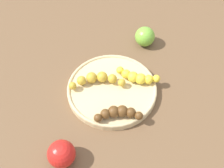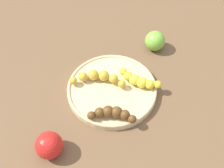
# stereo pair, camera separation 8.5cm
# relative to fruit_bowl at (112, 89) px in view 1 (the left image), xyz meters

# --- Properties ---
(ground_plane) EXTENTS (2.40, 2.40, 0.00)m
(ground_plane) POSITION_rel_fruit_bowl_xyz_m (0.00, 0.00, -0.01)
(ground_plane) COLOR brown
(fruit_bowl) EXTENTS (0.27, 0.27, 0.02)m
(fruit_bowl) POSITION_rel_fruit_bowl_xyz_m (0.00, 0.00, 0.00)
(fruit_bowl) COLOR #D1B784
(fruit_bowl) RESTS_ON ground_plane
(banana_overripe) EXTENTS (0.09, 0.11, 0.03)m
(banana_overripe) POSITION_rel_fruit_bowl_xyz_m (0.07, 0.07, 0.02)
(banana_overripe) COLOR #593819
(banana_overripe) RESTS_ON fruit_bowl
(banana_yellow) EXTENTS (0.06, 0.13, 0.03)m
(banana_yellow) POSITION_rel_fruit_bowl_xyz_m (-0.07, 0.05, 0.02)
(banana_yellow) COLOR yellow
(banana_yellow) RESTS_ON fruit_bowl
(banana_spotted) EXTENTS (0.11, 0.14, 0.03)m
(banana_spotted) POSITION_rel_fruit_bowl_xyz_m (0.01, -0.05, 0.02)
(banana_spotted) COLOR gold
(banana_spotted) RESTS_ON fruit_bowl
(apple_red) EXTENTS (0.07, 0.07, 0.07)m
(apple_red) POSITION_rel_fruit_bowl_xyz_m (0.25, 0.01, 0.02)
(apple_red) COLOR red
(apple_red) RESTS_ON ground_plane
(apple_green) EXTENTS (0.07, 0.07, 0.07)m
(apple_green) POSITION_rel_fruit_bowl_xyz_m (-0.24, -0.02, 0.02)
(apple_green) COLOR #72B238
(apple_green) RESTS_ON ground_plane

